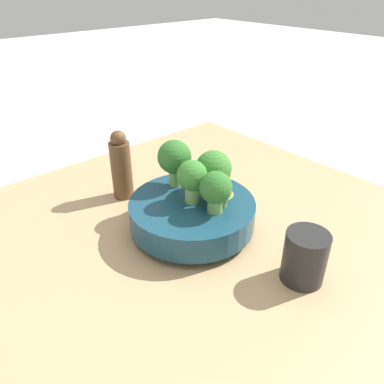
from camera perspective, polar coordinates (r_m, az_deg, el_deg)
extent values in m
plane|color=silver|center=(0.74, 0.82, -8.36)|extent=(6.00, 6.00, 0.00)
cube|color=tan|center=(0.73, 0.83, -7.02)|extent=(0.85, 0.83, 0.04)
cylinder|color=navy|center=(0.71, 0.00, -5.22)|extent=(0.10, 0.10, 0.01)
cylinder|color=navy|center=(0.69, 0.00, -3.14)|extent=(0.23, 0.23, 0.05)
cylinder|color=#7AB256|center=(0.67, 0.00, -0.20)|extent=(0.03, 0.03, 0.03)
sphere|color=#387A2D|center=(0.65, 0.00, 2.56)|extent=(0.05, 0.05, 0.05)
cylinder|color=#6BA34C|center=(0.64, 3.53, -1.91)|extent=(0.03, 0.03, 0.03)
sphere|color=#2D6B28|center=(0.63, 3.62, 0.70)|extent=(0.06, 0.06, 0.06)
cylinder|color=#6BA34C|center=(0.70, 3.20, 0.99)|extent=(0.03, 0.03, 0.02)
sphere|color=#387A2D|center=(0.69, 3.29, 3.59)|extent=(0.07, 0.07, 0.07)
cylinder|color=#7AB256|center=(0.72, -2.62, 2.38)|extent=(0.02, 0.02, 0.04)
sphere|color=#2D6B28|center=(0.70, -2.70, 5.37)|extent=(0.06, 0.06, 0.06)
cylinder|color=#609347|center=(0.66, 4.36, -1.23)|extent=(0.02, 0.02, 0.02)
cone|color=#84AD47|center=(0.64, 4.47, 1.39)|extent=(0.05, 0.05, 0.05)
cylinder|color=black|center=(0.61, 16.79, -9.48)|extent=(0.07, 0.07, 0.09)
cylinder|color=brown|center=(0.80, -10.69, 3.27)|extent=(0.04, 0.04, 0.12)
sphere|color=brown|center=(0.77, -11.20, 8.01)|extent=(0.03, 0.03, 0.03)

